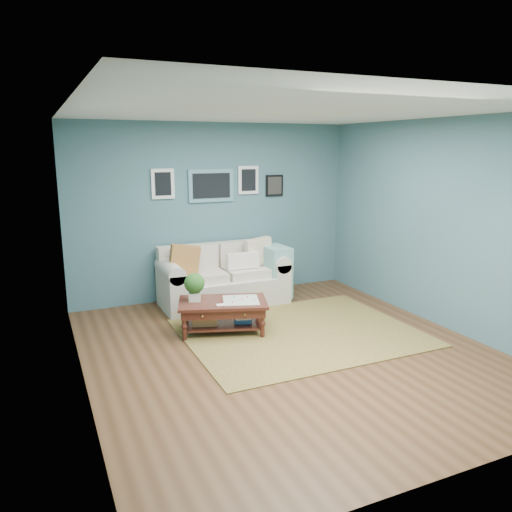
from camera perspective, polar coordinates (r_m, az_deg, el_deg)
room_shell at (r=5.60m, az=3.61°, el=2.38°), size 5.00×5.02×2.70m
area_rug at (r=6.48m, az=5.03°, el=-8.68°), size 2.88×2.30×0.01m
loveseat at (r=7.58m, az=-3.24°, el=-2.41°), size 1.92×0.87×0.99m
coffee_table at (r=6.39m, az=-4.36°, el=-5.76°), size 1.26×0.96×0.78m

